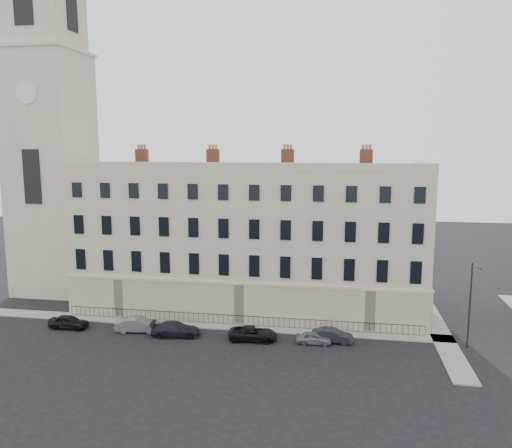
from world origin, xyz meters
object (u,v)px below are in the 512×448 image
object	(u,v)px
car_a	(69,322)
car_f	(332,335)
car_e	(314,338)
car_b	(139,325)
car_c	(176,329)
car_d	(253,334)
streetlamp	(471,301)

from	to	relation	value
car_a	car_f	size ratio (longest dim) A/B	1.02
car_a	car_e	distance (m)	23.42
car_b	car_c	distance (m)	3.84
car_c	car_d	world-z (taller)	car_c
car_a	car_b	world-z (taller)	car_b
car_d	car_f	bearing A→B (deg)	-88.20
car_b	car_d	distance (m)	11.01
car_c	car_f	bearing A→B (deg)	-93.77
car_a	car_f	bearing A→B (deg)	-88.52
car_d	streetlamp	xyz separation A→B (m)	(18.67, 1.30, 3.59)
car_a	car_d	world-z (taller)	car_a
car_b	streetlamp	distance (m)	29.90
car_b	car_c	bearing A→B (deg)	-104.14
car_d	car_c	bearing A→B (deg)	87.62
car_a	car_c	size ratio (longest dim) A/B	0.83
car_b	car_e	xyz separation A→B (m)	(16.46, -0.21, -0.15)
car_c	car_e	world-z (taller)	car_c
car_e	car_f	distance (m)	1.72
car_a	car_e	world-z (taller)	car_a
car_d	streetlamp	size ratio (longest dim) A/B	0.58
car_d	car_e	bearing A→B (deg)	-93.62
car_f	car_b	bearing A→B (deg)	97.12
car_a	car_b	size ratio (longest dim) A/B	0.90
car_b	car_f	size ratio (longest dim) A/B	1.14
car_b	car_f	xyz separation A→B (m)	(18.04, 0.47, -0.08)
car_f	streetlamp	distance (m)	12.19
car_e	car_f	bearing A→B (deg)	-68.11
car_f	car_e	bearing A→B (deg)	118.91
car_b	car_e	distance (m)	16.46
car_b	streetlamp	bearing A→B (deg)	-95.09
car_c	car_b	bearing A→B (deg)	75.44
car_d	car_a	bearing A→B (deg)	86.01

